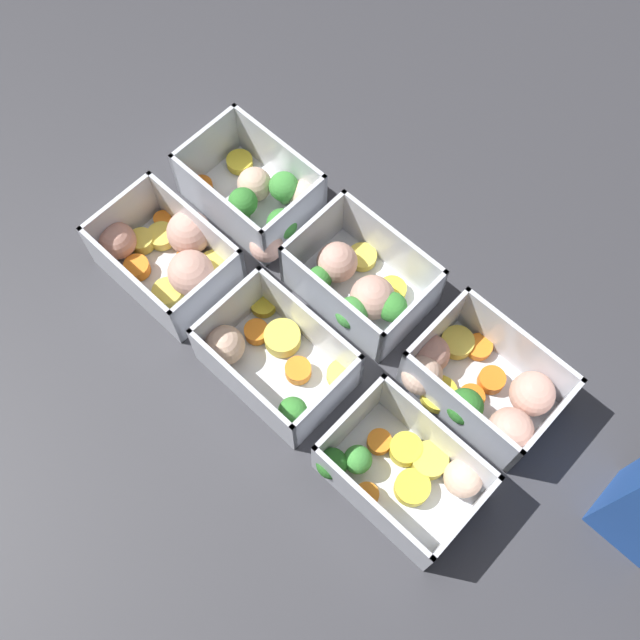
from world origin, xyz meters
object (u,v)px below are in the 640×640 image
object	(u,v)px
container_far_left	(261,197)
container_far_right	(479,388)
container_near_right	(404,471)
container_far_center	(359,284)
container_near_center	(270,358)
container_near_left	(170,255)

from	to	relation	value
container_far_left	container_far_right	size ratio (longest dim) A/B	0.94
container_near_right	container_far_center	world-z (taller)	same
container_near_center	container_near_left	bearing A→B (deg)	176.46
container_near_left	container_far_left	world-z (taller)	same
container_near_left	container_near_right	distance (m)	0.34
container_near_left	container_near_right	world-z (taller)	same
container_near_center	container_far_center	world-z (taller)	same
container_near_left	container_far_left	xyz separation A→B (m)	(0.02, 0.12, 0.00)
container_near_center	container_far_right	world-z (taller)	same
container_near_right	container_far_right	xyz separation A→B (m)	(-0.00, 0.12, 0.00)
container_near_right	container_far_center	xyz separation A→B (m)	(-0.17, 0.12, 0.00)
container_near_left	container_far_right	bearing A→B (deg)	18.16
container_near_right	container_far_left	distance (m)	0.35
container_near_center	container_far_left	size ratio (longest dim) A/B	0.98
container_near_center	container_far_left	distance (m)	0.20
container_far_right	container_near_right	bearing A→B (deg)	-89.72
container_far_left	container_near_right	bearing A→B (deg)	-21.18
container_far_center	container_far_right	world-z (taller)	same
container_near_left	container_far_center	bearing A→B (deg)	33.30
container_near_right	container_far_center	bearing A→B (deg)	144.35
container_far_right	container_far_center	bearing A→B (deg)	178.91
container_near_center	container_far_center	bearing A→B (deg)	85.28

